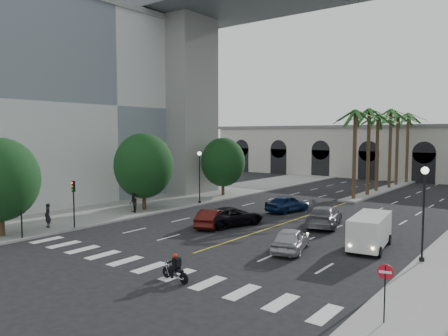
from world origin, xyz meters
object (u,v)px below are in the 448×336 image
car_b (211,218)px  car_d (324,216)px  cargo_van (370,230)px  do_not_enter_sign (385,281)px  traffic_signal_near (21,203)px  car_a (291,239)px  car_c (232,216)px  traffic_signal_far (74,196)px  motorcycle_rider (176,269)px  lamp_post_right (424,206)px  pedestrian_b (133,203)px  lamp_post_left_far (200,173)px  car_e (287,204)px  pedestrian_a (48,216)px

car_b → car_d: size_ratio=0.77×
cargo_van → do_not_enter_sign: do_not_enter_sign is taller
traffic_signal_near → car_a: size_ratio=0.86×
car_c → traffic_signal_far: bearing=62.4°
motorcycle_rider → cargo_van: 12.83m
car_a → car_b: (-8.14, 2.39, -0.03)m
lamp_post_right → pedestrian_b: (-23.98, 0.35, -2.22)m
traffic_signal_far → pedestrian_b: traffic_signal_far is taller
car_d → do_not_enter_sign: (9.16, -15.04, 0.92)m
lamp_post_right → pedestrian_b: bearing=179.2°
lamp_post_right → car_d: lamp_post_right is taller
pedestrian_b → lamp_post_left_far: bearing=107.0°
motorcycle_rider → car_e: bearing=112.0°
lamp_post_left_far → lamp_post_right: (22.80, -8.00, 0.00)m
traffic_signal_near → car_c: traffic_signal_near is taller
traffic_signal_far → pedestrian_b: (-1.28, 6.85, -1.51)m
traffic_signal_far → car_b: bearing=42.2°
traffic_signal_far → car_e: (9.03, 16.07, -1.74)m
car_a → pedestrian_a: size_ratio=2.39×
do_not_enter_sign → pedestrian_b: bearing=145.2°
motorcycle_rider → car_c: bearing=122.3°
lamp_post_right → car_d: (-8.38, 5.84, -2.43)m
car_c → do_not_enter_sign: 18.71m
lamp_post_right → car_d: 10.49m
do_not_enter_sign → car_a: bearing=123.7°
traffic_signal_near → pedestrian_a: traffic_signal_near is taller
traffic_signal_far → car_a: bearing=15.9°
lamp_post_right → car_c: size_ratio=1.05×
lamp_post_left_far → car_a: size_ratio=1.25×
car_c → cargo_van: size_ratio=0.99×
traffic_signal_near → traffic_signal_far: bearing=90.0°
car_b → traffic_signal_far: bearing=19.7°
motorcycle_rider → car_b: bearing=129.0°
pedestrian_b → lamp_post_right: bearing=25.0°
car_e → do_not_enter_sign: size_ratio=1.92×
car_b → pedestrian_a: 12.21m
lamp_post_right → car_c: 14.59m
motorcycle_rider → pedestrian_b: size_ratio=1.11×
pedestrian_b → car_c: bearing=34.8°
lamp_post_right → pedestrian_a: size_ratio=3.00×
traffic_signal_far → car_d: size_ratio=0.67×
car_a → car_e: car_e is taller
car_b → car_e: 9.34m
cargo_van → pedestrian_b: bearing=174.8°
traffic_signal_near → car_a: bearing=28.3°
car_a → motorcycle_rider: bearing=62.0°
lamp_post_right → car_d: size_ratio=0.98×
traffic_signal_near → car_d: (14.32, 16.34, -1.72)m
lamp_post_right → cargo_van: bearing=157.8°
car_d → pedestrian_b: (-15.61, -5.49, 0.21)m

